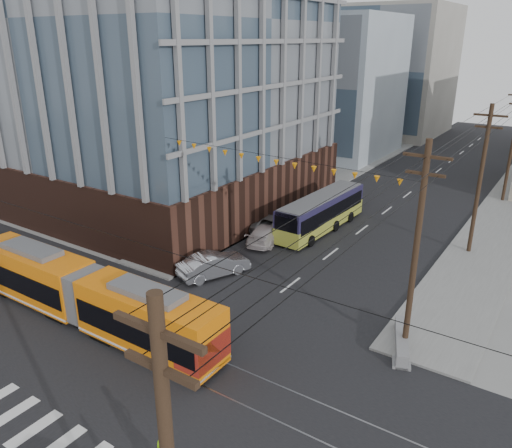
{
  "coord_description": "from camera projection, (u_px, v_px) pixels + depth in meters",
  "views": [
    {
      "loc": [
        14.28,
        -11.45,
        15.19
      ],
      "look_at": [
        -1.17,
        11.69,
        4.75
      ],
      "focal_mm": 35.0,
      "sensor_mm": 36.0,
      "label": 1
    }
  ],
  "objects": [
    {
      "name": "city_bus",
      "position": [
        321.0,
        212.0,
        41.44
      ],
      "size": [
        2.83,
        10.98,
        3.08
      ],
      "primitive_type": null,
      "rotation": [
        0.0,
        0.0,
        -0.04
      ],
      "color": "#211D3E",
      "rests_on": "ground"
    },
    {
      "name": "bg_bldg_nw_near",
      "position": [
        324.0,
        86.0,
        67.84
      ],
      "size": [
        18.0,
        16.0,
        18.0
      ],
      "primitive_type": "cube",
      "color": "#8C99A5",
      "rests_on": "ground"
    },
    {
      "name": "office_building",
      "position": [
        136.0,
        47.0,
        45.99
      ],
      "size": [
        30.0,
        25.0,
        28.6
      ],
      "primitive_type": "cube",
      "color": "#381E16",
      "rests_on": "ground"
    },
    {
      "name": "jersey_barrier",
      "position": [
        401.0,
        341.0,
        25.86
      ],
      "size": [
        2.16,
        3.98,
        0.78
      ],
      "primitive_type": "cube",
      "rotation": [
        0.0,
        0.0,
        0.35
      ],
      "color": "slate",
      "rests_on": "ground"
    },
    {
      "name": "streetcar",
      "position": [
        88.0,
        296.0,
        27.67
      ],
      "size": [
        17.89,
        2.6,
        3.45
      ],
      "primitive_type": null,
      "rotation": [
        0.0,
        0.0,
        0.0
      ],
      "color": "orange",
      "rests_on": "ground"
    },
    {
      "name": "ground",
      "position": [
        129.0,
        410.0,
        21.67
      ],
      "size": [
        160.0,
        160.0,
        0.0
      ],
      "primitive_type": "plane",
      "color": "slate"
    },
    {
      "name": "parked_car_silver",
      "position": [
        214.0,
        265.0,
        33.61
      ],
      "size": [
        3.55,
        5.23,
        1.63
      ],
      "primitive_type": "imported",
      "rotation": [
        0.0,
        0.0,
        2.73
      ],
      "color": "#9B9CA4",
      "rests_on": "ground"
    },
    {
      "name": "bg_bldg_nw_far",
      "position": [
        395.0,
        71.0,
        81.5
      ],
      "size": [
        16.0,
        18.0,
        20.0
      ],
      "primitive_type": "cube",
      "color": "gray",
      "rests_on": "ground"
    },
    {
      "name": "parked_car_white",
      "position": [
        267.0,
        233.0,
        39.19
      ],
      "size": [
        3.0,
        5.27,
        1.44
      ],
      "primitive_type": "imported",
      "rotation": [
        0.0,
        0.0,
        3.35
      ],
      "color": "#BEB4B3",
      "rests_on": "ground"
    },
    {
      "name": "parked_car_grey",
      "position": [
        275.0,
        223.0,
        41.35
      ],
      "size": [
        2.36,
        5.07,
        1.4
      ],
      "primitive_type": "imported",
      "rotation": [
        0.0,
        0.0,
        3.14
      ],
      "color": "slate",
      "rests_on": "ground"
    }
  ]
}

